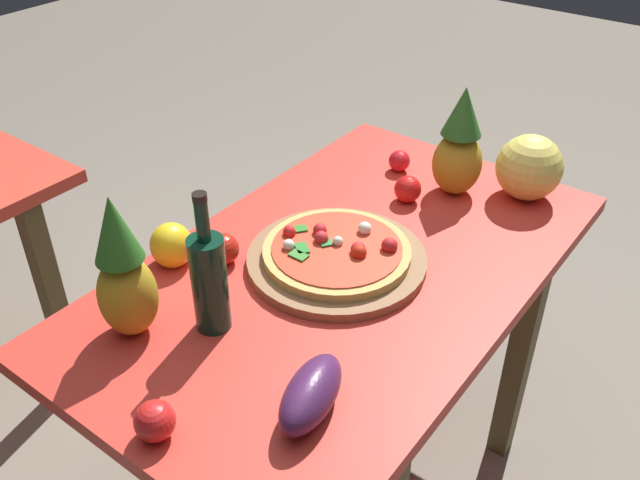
{
  "coord_description": "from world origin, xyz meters",
  "views": [
    {
      "loc": [
        -1.1,
        -0.75,
        1.76
      ],
      "look_at": [
        -0.01,
        0.07,
        0.82
      ],
      "focal_mm": 38.45,
      "sensor_mm": 36.0,
      "label": 1
    }
  ],
  "objects": [
    {
      "name": "pizza",
      "position": [
        -0.01,
        0.02,
        0.81
      ],
      "size": [
        0.36,
        0.36,
        0.06
      ],
      "color": "tan",
      "rests_on": "pizza_board"
    },
    {
      "name": "tomato_near_board",
      "position": [
        0.34,
        0.03,
        0.8
      ],
      "size": [
        0.07,
        0.07,
        0.07
      ],
      "primitive_type": "sphere",
      "color": "red",
      "rests_on": "display_table"
    },
    {
      "name": "pineapple_right",
      "position": [
        -0.46,
        0.23,
        0.92
      ],
      "size": [
        0.12,
        0.12,
        0.33
      ],
      "color": "gold",
      "rests_on": "display_table"
    },
    {
      "name": "melon",
      "position": [
        0.56,
        -0.22,
        0.86
      ],
      "size": [
        0.18,
        0.18,
        0.18
      ],
      "primitive_type": "sphere",
      "color": "#EBD85E",
      "rests_on": "display_table"
    },
    {
      "name": "display_table",
      "position": [
        0.0,
        0.0,
        0.67
      ],
      "size": [
        1.38,
        0.82,
        0.77
      ],
      "color": "brown",
      "rests_on": "ground_plane"
    },
    {
      "name": "eggplant",
      "position": [
        -0.41,
        -0.21,
        0.81
      ],
      "size": [
        0.22,
        0.13,
        0.09
      ],
      "primitive_type": "ellipsoid",
      "rotation": [
        0.0,
        0.0,
        0.23
      ],
      "color": "#47204C",
      "rests_on": "display_table"
    },
    {
      "name": "wine_bottle",
      "position": [
        -0.35,
        0.1,
        0.89
      ],
      "size": [
        0.08,
        0.08,
        0.33
      ],
      "color": "#0E3322",
      "rests_on": "display_table"
    },
    {
      "name": "pineapple_left",
      "position": [
        0.47,
        -0.05,
        0.91
      ],
      "size": [
        0.14,
        0.14,
        0.31
      ],
      "color": "#B79224",
      "rests_on": "display_table"
    },
    {
      "name": "bell_pepper",
      "position": [
        -0.24,
        0.34,
        0.82
      ],
      "size": [
        0.1,
        0.1,
        0.11
      ],
      "primitive_type": "ellipsoid",
      "color": "yellow",
      "rests_on": "display_table"
    },
    {
      "name": "tomato_at_corner",
      "position": [
        -0.17,
        0.24,
        0.81
      ],
      "size": [
        0.08,
        0.08,
        0.08
      ],
      "primitive_type": "sphere",
      "color": "red",
      "rests_on": "display_table"
    },
    {
      "name": "tomato_beside_pepper",
      "position": [
        -0.62,
        -0.03,
        0.8
      ],
      "size": [
        0.08,
        0.08,
        0.08
      ],
      "primitive_type": "sphere",
      "color": "red",
      "rests_on": "display_table"
    },
    {
      "name": "tomato_by_bottle",
      "position": [
        0.48,
        0.14,
        0.8
      ],
      "size": [
        0.06,
        0.06,
        0.06
      ],
      "primitive_type": "sphere",
      "color": "red",
      "rests_on": "display_table"
    },
    {
      "name": "ground_plane",
      "position": [
        0.0,
        0.0,
        0.0
      ],
      "size": [
        10.0,
        10.0,
        0.0
      ],
      "primitive_type": "plane",
      "color": "gray"
    },
    {
      "name": "pizza_board",
      "position": [
        -0.01,
        0.02,
        0.78
      ],
      "size": [
        0.43,
        0.43,
        0.02
      ],
      "primitive_type": "cylinder",
      "color": "#8D613F",
      "rests_on": "display_table"
    }
  ]
}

